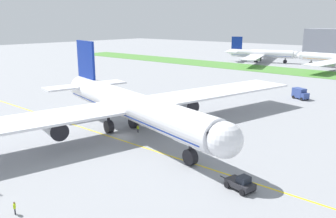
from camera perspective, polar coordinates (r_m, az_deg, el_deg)
name	(u,v)px	position (r m, az deg, el deg)	size (l,w,h in m)	color
ground_plane	(122,137)	(70.82, -7.44, -4.48)	(600.00, 600.00, 0.00)	gray
apron_taxi_line	(116,139)	(69.82, -8.43, -4.79)	(280.00, 0.36, 0.01)	yellow
grass_median_strip	(318,74)	(167.96, 23.22, 5.30)	(320.00, 24.00, 0.10)	#4C8438
airliner_foreground	(128,105)	(70.69, -6.56, 0.66)	(58.29, 94.58, 17.98)	white
pushback_tug	(241,183)	(49.69, 11.78, -11.77)	(5.88, 3.24, 2.15)	#26262B
ground_crew_wingwalker_port	(15,207)	(46.87, -23.76, -14.40)	(0.49, 0.44, 1.62)	black
ground_crew_wingwalker_starboard	(138,128)	(72.70, -4.93, -3.12)	(0.56, 0.26, 1.59)	black
service_truck_baggage_loader	(300,93)	(110.80, 20.75, 2.38)	(5.47, 4.27, 3.20)	#33478C
parked_airliner_far_left	(260,54)	(205.88, 14.84, 8.70)	(40.25, 64.63, 14.04)	white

